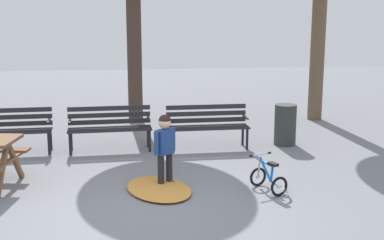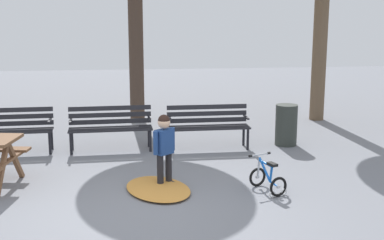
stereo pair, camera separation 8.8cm
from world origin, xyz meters
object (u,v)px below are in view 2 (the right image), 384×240
Objects in this scene: park_bench_left at (110,124)px; trash_bin at (286,125)px; park_bench_far_left at (10,127)px; child_standing at (164,144)px; park_bench_right at (208,123)px; kids_bicycle at (268,179)px.

park_bench_left is 1.95× the size of trash_bin.
child_standing is (2.79, -2.33, 0.16)m from park_bench_far_left.
trash_bin is (2.62, 2.25, -0.26)m from child_standing.
child_standing reaches higher than park_bench_right.
park_bench_right is at bearing 65.19° from child_standing.
kids_bicycle is at bearing -32.68° from park_bench_far_left.
park_bench_far_left reaches higher than kids_bicycle.
child_standing is at bearing -114.81° from park_bench_right.
child_standing is 1.36× the size of trash_bin.
park_bench_left is 1.01× the size of park_bench_right.
park_bench_left is at bearing -1.08° from park_bench_far_left.
park_bench_right reaches higher than kids_bicycle.
child_standing is at bearing -139.44° from trash_bin.
kids_bicycle is (4.31, -2.76, -0.31)m from park_bench_far_left.
park_bench_right is 2.42m from child_standing.
park_bench_far_left is 5.13m from kids_bicycle.
park_bench_far_left is at bearing 178.01° from park_bench_right.
kids_bicycle is at bearing -16.09° from child_standing.
park_bench_far_left is 2.56× the size of kids_bicycle.
park_bench_right is 2.54× the size of kids_bicycle.
child_standing is at bearing -39.83° from park_bench_far_left.
trash_bin is at bearing 40.56° from child_standing.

